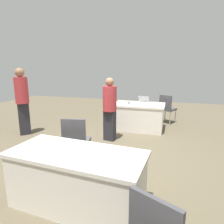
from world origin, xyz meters
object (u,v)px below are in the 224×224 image
at_px(chair_back_row, 76,139).
at_px(yarn_ball, 129,102).
at_px(table_back_left, 77,179).
at_px(scissors_red, 157,105).
at_px(table_foreground, 139,116).
at_px(laptop_silver, 143,102).
at_px(person_presenter, 110,106).
at_px(person_attendee_browsing, 22,98).
at_px(chair_tucked_left, 167,107).

bearing_deg(chair_back_row, yarn_ball, 70.23).
xyz_separation_m(table_back_left, scissors_red, (-0.73, -3.59, 0.38)).
height_order(table_foreground, laptop_silver, laptop_silver).
relative_size(person_presenter, yarn_ball, 16.98).
distance_m(table_back_left, yarn_ball, 3.59).
bearing_deg(yarn_ball, person_attendee_browsing, 27.69).
bearing_deg(yarn_ball, table_back_left, 91.59).
xyz_separation_m(yarn_ball, scissors_red, (-0.83, -0.03, -0.04)).
bearing_deg(chair_tucked_left, table_foreground, -105.75).
bearing_deg(table_back_left, laptop_silver, -94.52).
height_order(table_back_left, laptop_silver, laptop_silver).
distance_m(chair_tucked_left, laptop_silver, 1.06).
height_order(table_foreground, person_presenter, person_presenter).
bearing_deg(person_attendee_browsing, chair_back_row, -74.67).
relative_size(person_presenter, laptop_silver, 4.57).
distance_m(chair_back_row, scissors_red, 2.96).
height_order(chair_tucked_left, chair_back_row, chair_back_row).
height_order(laptop_silver, yarn_ball, laptop_silver).
height_order(table_back_left, chair_tucked_left, chair_tucked_left).
distance_m(table_back_left, chair_back_row, 1.03).
height_order(person_presenter, scissors_red, person_presenter).
relative_size(table_back_left, person_attendee_browsing, 1.01).
bearing_deg(table_foreground, laptop_silver, -127.30).
xyz_separation_m(table_foreground, chair_tucked_left, (-0.78, -0.88, 0.15)).
bearing_deg(scissors_red, person_presenter, 10.85).
bearing_deg(chair_tucked_left, scissors_red, -79.66).
bearing_deg(person_attendee_browsing, yarn_ball, -16.79).
relative_size(table_foreground, scissors_red, 8.22).
distance_m(table_back_left, person_presenter, 2.53).
bearing_deg(scissors_red, person_attendee_browsing, -13.72).
height_order(chair_back_row, yarn_ball, chair_back_row).
bearing_deg(person_presenter, table_back_left, 106.86).
relative_size(table_foreground, chair_back_row, 1.53).
xyz_separation_m(chair_back_row, scissors_red, (-1.21, -2.69, 0.21)).
relative_size(chair_back_row, person_presenter, 0.61).
relative_size(chair_tucked_left, yarn_ball, 10.17).
bearing_deg(yarn_ball, laptop_silver, -157.12).
xyz_separation_m(laptop_silver, scissors_red, (-0.44, 0.14, -0.04)).
distance_m(table_back_left, laptop_silver, 3.76).
relative_size(chair_tucked_left, chair_back_row, 0.98).
relative_size(table_foreground, table_back_left, 0.81).
bearing_deg(table_foreground, scissors_red, 178.47).
height_order(table_foreground, yarn_ball, yarn_ball).
height_order(person_presenter, laptop_silver, person_presenter).
bearing_deg(person_attendee_browsing, chair_tucked_left, -12.56).
bearing_deg(person_presenter, laptop_silver, -107.26).
height_order(chair_tucked_left, person_attendee_browsing, person_attendee_browsing).
bearing_deg(table_back_left, person_attendee_browsing, -39.10).
distance_m(table_foreground, person_presenter, 1.36).
relative_size(table_foreground, person_attendee_browsing, 0.82).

